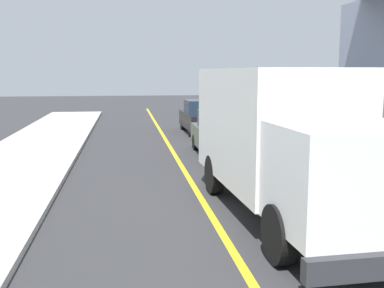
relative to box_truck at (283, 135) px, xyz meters
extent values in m
cube|color=gold|center=(-1.56, 1.99, -1.76)|extent=(0.16, 56.00, 0.01)
cube|color=silver|center=(-0.03, 0.73, 0.13)|extent=(2.63, 5.11, 2.60)
cube|color=white|center=(0.13, -2.76, -0.32)|extent=(2.37, 2.10, 1.70)
cube|color=#1E2D3D|center=(0.17, -3.66, 0.06)|extent=(2.04, 0.17, 0.75)
cube|color=#2D2D33|center=(0.18, -3.84, -1.35)|extent=(2.41, 0.31, 0.36)
cylinder|color=black|center=(-0.93, -2.61, -1.27)|extent=(0.35, 1.01, 1.00)
cylinder|color=black|center=(0.96, 2.03, -1.27)|extent=(0.35, 1.01, 1.00)
cylinder|color=black|center=(-1.14, 1.93, -1.27)|extent=(0.35, 1.01, 1.00)
cube|color=#4C564C|center=(0.19, 7.29, -1.12)|extent=(1.83, 4.41, 0.76)
cube|color=#1E2D3D|center=(0.19, 7.44, -0.42)|extent=(1.60, 1.81, 0.64)
cylinder|color=black|center=(0.97, 5.87, -1.45)|extent=(0.22, 0.64, 0.64)
cylinder|color=black|center=(-0.61, 5.88, -1.45)|extent=(0.22, 0.64, 0.64)
cylinder|color=black|center=(0.99, 8.69, -1.45)|extent=(0.22, 0.64, 0.64)
cylinder|color=black|center=(-0.59, 8.70, -1.45)|extent=(0.22, 0.64, 0.64)
cube|color=black|center=(0.51, 13.96, -1.12)|extent=(1.86, 4.42, 0.76)
cube|color=#1E2D3D|center=(0.51, 14.11, -0.42)|extent=(1.61, 1.82, 0.64)
cylinder|color=black|center=(1.32, 12.56, -1.45)|extent=(0.23, 0.64, 0.64)
cylinder|color=black|center=(-0.26, 12.54, -1.45)|extent=(0.23, 0.64, 0.64)
cylinder|color=black|center=(1.28, 15.38, -1.45)|extent=(0.23, 0.64, 0.64)
cylinder|color=black|center=(-0.30, 15.36, -1.45)|extent=(0.23, 0.64, 0.64)
cube|color=#B7B7BC|center=(3.64, 3.85, -1.12)|extent=(1.86, 4.42, 0.76)
cube|color=#1E2D3D|center=(3.64, 3.70, -0.42)|extent=(1.61, 1.82, 0.64)
cylinder|color=black|center=(2.87, 5.27, -1.45)|extent=(0.23, 0.64, 0.64)
cylinder|color=black|center=(4.45, 5.25, -1.45)|extent=(0.23, 0.64, 0.64)
cylinder|color=black|center=(2.83, 2.45, -1.45)|extent=(0.23, 0.64, 0.64)
cylinder|color=gray|center=(2.69, 2.99, -0.67)|extent=(0.08, 0.08, 2.20)
cylinder|color=red|center=(2.69, 3.02, 0.48)|extent=(0.76, 0.03, 0.76)
cylinder|color=white|center=(2.69, 3.04, 0.48)|extent=(0.80, 0.02, 0.80)
camera|label=1|loc=(-3.37, -9.62, 1.36)|focal=43.60mm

